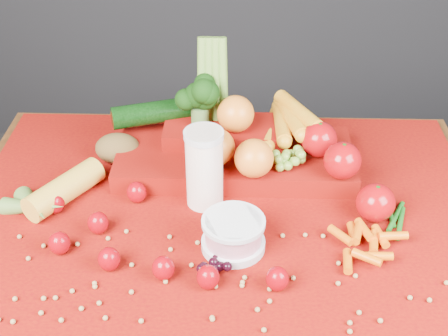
{
  "coord_description": "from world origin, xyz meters",
  "views": [
    {
      "loc": [
        0.03,
        -1.0,
        1.56
      ],
      "look_at": [
        0.0,
        0.02,
        0.85
      ],
      "focal_mm": 50.0,
      "sensor_mm": 36.0,
      "label": 1
    }
  ],
  "objects_px": {
    "milk_glass": "(204,166)",
    "yogurt_bowl": "(233,233)",
    "produce_mound": "(244,144)",
    "table": "(224,248)"
  },
  "relations": [
    {
      "from": "milk_glass",
      "to": "yogurt_bowl",
      "type": "height_order",
      "value": "milk_glass"
    },
    {
      "from": "milk_glass",
      "to": "yogurt_bowl",
      "type": "distance_m",
      "value": 0.16
    },
    {
      "from": "produce_mound",
      "to": "milk_glass",
      "type": "bearing_deg",
      "value": -121.19
    },
    {
      "from": "table",
      "to": "milk_glass",
      "type": "bearing_deg",
      "value": 150.31
    },
    {
      "from": "table",
      "to": "yogurt_bowl",
      "type": "distance_m",
      "value": 0.18
    },
    {
      "from": "table",
      "to": "yogurt_bowl",
      "type": "bearing_deg",
      "value": -79.32
    },
    {
      "from": "yogurt_bowl",
      "to": "produce_mound",
      "type": "distance_m",
      "value": 0.27
    },
    {
      "from": "yogurt_bowl",
      "to": "produce_mound",
      "type": "height_order",
      "value": "produce_mound"
    },
    {
      "from": "table",
      "to": "yogurt_bowl",
      "type": "relative_size",
      "value": 9.1
    },
    {
      "from": "yogurt_bowl",
      "to": "table",
      "type": "bearing_deg",
      "value": 100.68
    }
  ]
}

